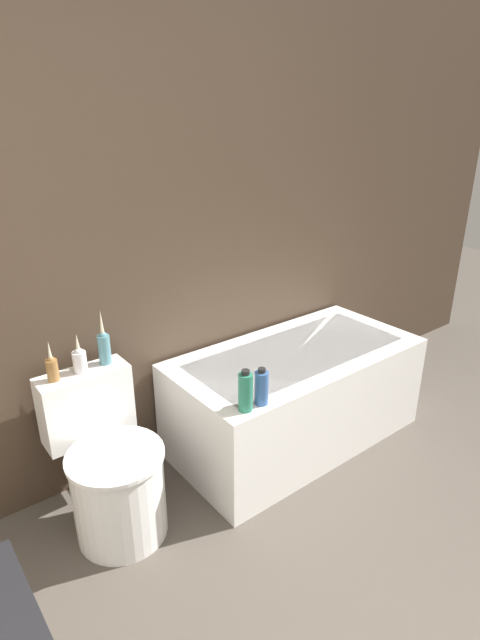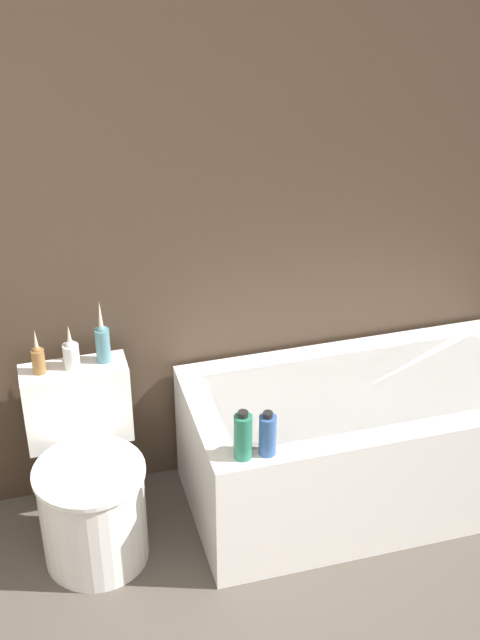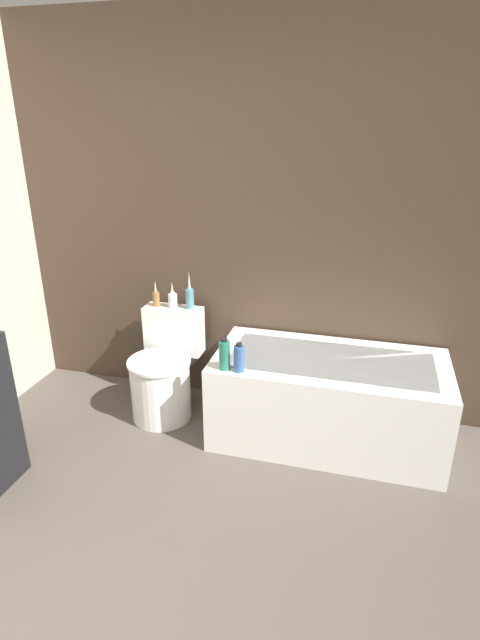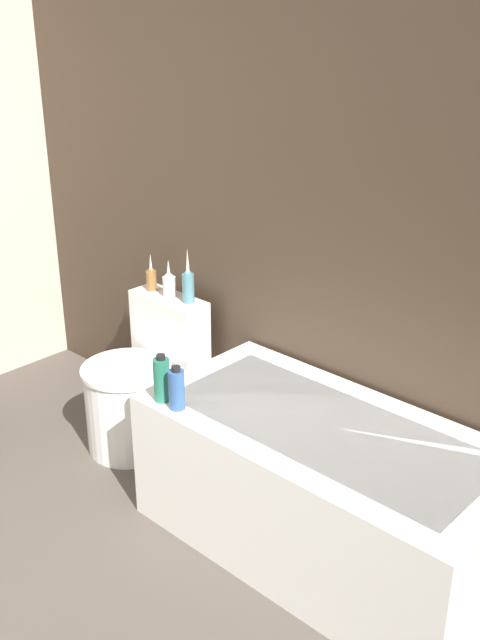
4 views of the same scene
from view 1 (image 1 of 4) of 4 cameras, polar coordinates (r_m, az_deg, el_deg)
The scene contains 8 objects.
wall_back_tiled at distance 2.42m, azimuth -14.85°, elevation 10.09°, with size 6.40×0.06×2.60m.
bathtub at distance 2.93m, azimuth 6.32°, elevation -8.47°, with size 1.43×0.71×0.56m.
toilet at distance 2.42m, azimuth -14.48°, elevation -16.45°, with size 0.43×0.58×0.71m.
vase_gold at distance 2.31m, azimuth -20.68°, elevation -5.09°, with size 0.05×0.05×0.19m.
vase_silver at distance 2.35m, azimuth -17.88°, elevation -4.26°, with size 0.06×0.06×0.19m.
vase_bronze at distance 2.38m, azimuth -15.28°, elevation -2.87°, with size 0.06×0.06×0.27m.
shampoo_bottle_tall at distance 2.22m, azimuth 0.63°, elevation -8.19°, with size 0.07×0.07×0.20m.
shampoo_bottle_short at distance 2.27m, azimuth 2.47°, elevation -7.71°, with size 0.06×0.06×0.18m.
Camera 1 is at (-0.93, 0.06, 1.79)m, focal length 28.00 mm.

